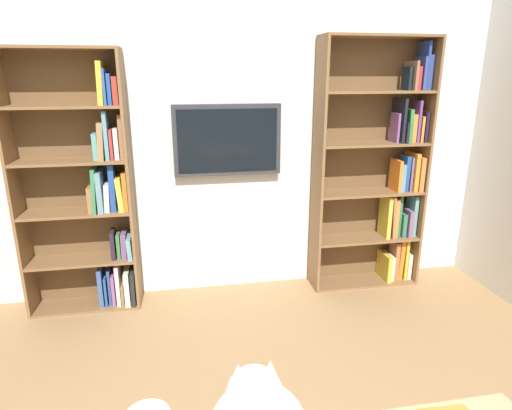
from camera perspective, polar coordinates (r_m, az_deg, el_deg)
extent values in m
cube|color=silver|center=(3.56, -3.85, 9.61)|extent=(4.52, 0.06, 2.70)
cube|color=brown|center=(3.96, 20.75, 4.75)|extent=(0.02, 0.28, 2.08)
cube|color=brown|center=(3.58, 8.09, 4.49)|extent=(0.02, 0.28, 2.08)
cube|color=brown|center=(3.87, 13.92, 5.08)|extent=(0.93, 0.01, 2.08)
cube|color=brown|center=(4.08, 13.66, -9.61)|extent=(0.89, 0.27, 0.02)
cube|color=brown|center=(3.92, 14.07, -4.20)|extent=(0.89, 0.27, 0.02)
cube|color=brown|center=(3.80, 14.51, 1.62)|extent=(0.89, 0.27, 0.02)
cube|color=brown|center=(3.71, 14.98, 7.77)|extent=(0.89, 0.27, 0.02)
cube|color=brown|center=(3.68, 15.47, 14.11)|extent=(0.89, 0.27, 0.02)
cube|color=brown|center=(3.68, 16.00, 20.51)|extent=(0.89, 0.27, 0.02)
cube|color=beige|center=(4.21, 19.02, -7.32)|extent=(0.04, 0.16, 0.24)
cube|color=gold|center=(4.15, 18.79, -6.60)|extent=(0.03, 0.13, 0.37)
cube|color=orange|center=(4.14, 18.23, -6.60)|extent=(0.05, 0.12, 0.38)
cube|color=#A1673B|center=(4.13, 17.61, -6.83)|extent=(0.04, 0.14, 0.35)
cube|color=silver|center=(4.14, 16.94, -7.59)|extent=(0.03, 0.20, 0.23)
cube|color=gold|center=(4.12, 16.45, -7.64)|extent=(0.04, 0.23, 0.24)
cube|color=#63A5A6|center=(4.05, 19.66, -1.18)|extent=(0.03, 0.16, 0.36)
cube|color=slate|center=(4.04, 19.07, -2.09)|extent=(0.04, 0.20, 0.24)
cube|color=#316E52|center=(4.02, 18.42, -2.34)|extent=(0.04, 0.17, 0.21)
cube|color=#3B734E|center=(3.99, 17.98, -1.17)|extent=(0.02, 0.14, 0.37)
cube|color=orange|center=(3.97, 17.45, -1.43)|extent=(0.04, 0.16, 0.34)
cube|color=#A16847|center=(3.93, 17.08, -1.31)|extent=(0.04, 0.19, 0.38)
cube|color=gold|center=(3.93, 16.56, -1.37)|extent=(0.04, 0.19, 0.37)
cube|color=orange|center=(3.94, 20.32, 3.94)|extent=(0.04, 0.20, 0.29)
cube|color=orange|center=(3.93, 19.67, 4.22)|extent=(0.03, 0.21, 0.32)
cube|color=slate|center=(3.92, 19.22, 3.98)|extent=(0.02, 0.17, 0.29)
cube|color=#224C8A|center=(3.88, 18.82, 4.00)|extent=(0.04, 0.14, 0.30)
cube|color=#608DAA|center=(3.88, 18.20, 3.55)|extent=(0.04, 0.18, 0.23)
cube|color=orange|center=(3.85, 17.82, 3.75)|extent=(0.03, 0.18, 0.27)
cube|color=#27182F|center=(3.89, 20.88, 9.59)|extent=(0.02, 0.18, 0.24)
cube|color=orange|center=(3.87, 20.54, 9.34)|extent=(0.02, 0.14, 0.21)
cube|color=#743F82|center=(3.85, 20.21, 10.27)|extent=(0.02, 0.14, 0.33)
cube|color=orange|center=(3.84, 19.54, 9.52)|extent=(0.04, 0.16, 0.23)
cube|color=#367C42|center=(3.83, 18.96, 9.86)|extent=(0.04, 0.21, 0.27)
cube|color=black|center=(3.80, 18.62, 9.06)|extent=(0.02, 0.20, 0.17)
cube|color=black|center=(3.79, 18.19, 10.51)|extent=(0.02, 0.22, 0.35)
cube|color=#845390|center=(3.77, 17.73, 9.64)|extent=(0.02, 0.14, 0.24)
cube|color=#36458C|center=(3.87, 21.42, 15.85)|extent=(0.04, 0.13, 0.27)
cube|color=#27428E|center=(3.85, 21.10, 16.63)|extent=(0.02, 0.15, 0.37)
cube|color=#384994|center=(3.84, 20.65, 15.82)|extent=(0.02, 0.18, 0.26)
cube|color=#C03331|center=(3.82, 20.09, 15.32)|extent=(0.04, 0.15, 0.18)
cube|color=#8C664A|center=(3.80, 19.63, 15.68)|extent=(0.02, 0.20, 0.22)
cube|color=#16222F|center=(3.78, 19.14, 15.39)|extent=(0.02, 0.13, 0.18)
cube|color=brown|center=(3.43, -16.16, 2.54)|extent=(0.02, 0.28, 1.97)
cube|color=brown|center=(3.61, -29.04, 1.75)|extent=(0.02, 0.28, 1.97)
cube|color=brown|center=(3.63, -22.35, 2.68)|extent=(0.83, 0.01, 1.97)
cube|color=brown|center=(3.84, -21.10, -12.07)|extent=(0.79, 0.27, 0.02)
cube|color=brown|center=(3.68, -21.74, -6.71)|extent=(0.79, 0.27, 0.02)
cube|color=brown|center=(3.55, -22.41, -0.90)|extent=(0.79, 0.27, 0.02)
cube|color=brown|center=(3.46, -23.13, 5.28)|extent=(0.79, 0.27, 0.02)
cube|color=brown|center=(3.41, -23.89, 11.71)|extent=(0.79, 0.27, 0.02)
cube|color=brown|center=(3.41, -24.70, 18.23)|extent=(0.79, 0.27, 0.02)
cube|color=black|center=(3.71, -15.72, -10.02)|extent=(0.04, 0.23, 0.28)
cube|color=beige|center=(3.71, -16.42, -10.06)|extent=(0.04, 0.23, 0.28)
cube|color=olive|center=(3.74, -16.98, -10.85)|extent=(0.02, 0.17, 0.17)
cube|color=silver|center=(3.71, -17.55, -9.67)|extent=(0.03, 0.18, 0.34)
cube|color=#845381|center=(3.75, -18.03, -10.16)|extent=(0.03, 0.21, 0.25)
cube|color=#36468D|center=(3.73, -18.55, -9.95)|extent=(0.02, 0.14, 0.30)
cube|color=#24508B|center=(3.75, -18.98, -10.39)|extent=(0.02, 0.16, 0.24)
cube|color=#3A5599|center=(3.75, -19.55, -9.82)|extent=(0.03, 0.18, 0.31)
cube|color=#659BA7|center=(3.58, -16.15, -5.16)|extent=(0.04, 0.23, 0.17)
cube|color=#764D79|center=(3.57, -16.88, -4.96)|extent=(0.04, 0.15, 0.21)
cube|color=#39793A|center=(3.60, -17.47, -4.91)|extent=(0.03, 0.17, 0.20)
cube|color=#291E2E|center=(3.58, -18.17, -4.87)|extent=(0.03, 0.14, 0.23)
cube|color=orange|center=(3.46, -16.70, 1.91)|extent=(0.03, 0.19, 0.29)
cube|color=gold|center=(3.46, -17.29, 1.57)|extent=(0.05, 0.23, 0.26)
cube|color=#23499B|center=(3.46, -18.18, 2.35)|extent=(0.04, 0.20, 0.36)
cube|color=silver|center=(3.48, -18.79, 1.13)|extent=(0.05, 0.21, 0.21)
cube|color=#628E9D|center=(3.46, -19.64, 1.77)|extent=(0.04, 0.23, 0.31)
cube|color=#387D51|center=(3.46, -20.29, 1.96)|extent=(0.04, 0.23, 0.33)
cube|color=#A4703F|center=(3.49, -20.77, 0.81)|extent=(0.04, 0.17, 0.19)
cube|color=#9E6B49|center=(3.38, -17.23, 8.56)|extent=(0.03, 0.14, 0.32)
cube|color=silver|center=(3.38, -17.76, 7.72)|extent=(0.03, 0.15, 0.23)
cube|color=#AD3432|center=(3.39, -18.28, 7.64)|extent=(0.02, 0.21, 0.22)
cube|color=#5E92A9|center=(3.37, -18.93, 8.66)|extent=(0.03, 0.19, 0.35)
cube|color=#99764C|center=(3.39, -19.53, 7.95)|extent=(0.05, 0.21, 0.27)
cube|color=#5DA2A2|center=(3.41, -20.19, 7.27)|extent=(0.03, 0.16, 0.19)
cube|color=#AF362D|center=(3.35, -17.83, 14.09)|extent=(0.04, 0.21, 0.19)
cube|color=#224C9B|center=(3.33, -18.55, 14.20)|extent=(0.03, 0.18, 0.21)
cube|color=#35548F|center=(3.34, -19.08, 14.43)|extent=(0.02, 0.21, 0.25)
cube|color=yellow|center=(3.36, -19.61, 14.81)|extent=(0.04, 0.22, 0.30)
cube|color=#333338|center=(3.49, -3.78, 8.49)|extent=(0.85, 0.06, 0.56)
cube|color=black|center=(3.45, -3.71, 8.41)|extent=(0.78, 0.01, 0.49)
sphere|color=white|center=(1.21, -0.23, -23.60)|extent=(0.15, 0.15, 0.15)
cone|color=white|center=(1.18, 1.87, -21.29)|extent=(0.07, 0.07, 0.08)
cone|color=white|center=(1.17, -2.37, -21.73)|extent=(0.07, 0.07, 0.08)
cone|color=beige|center=(1.18, 1.93, -21.65)|extent=(0.04, 0.04, 0.06)
cone|color=beige|center=(1.17, -2.32, -22.10)|extent=(0.04, 0.04, 0.06)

